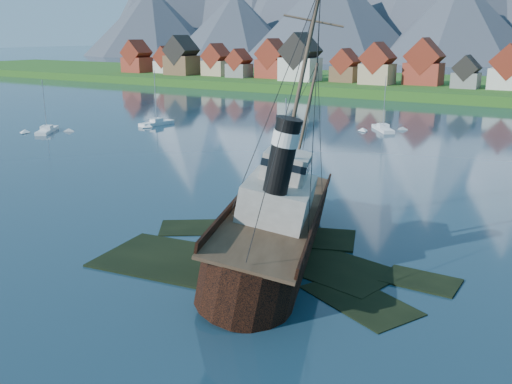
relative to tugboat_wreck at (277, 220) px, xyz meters
The scene contains 9 objects.
ground 5.72m from the tugboat_wreck, 107.23° to the right, with size 1400.00×1400.00×0.00m, color #152D3D.
shoal 4.26m from the tugboat_wreck, 81.44° to the right, with size 31.71×21.24×1.14m.
seawall 127.49m from the tugboat_wreck, 90.64° to the left, with size 600.00×2.50×2.00m, color #3F3D38.
town 151.72m from the tugboat_wreck, 103.17° to the left, with size 250.96×16.69×17.30m.
tugboat_wreck is the anchor object (origin of this frame).
sailboat_a 80.96m from the tugboat_wreck, 156.08° to the left, with size 7.19×8.83×11.23m.
sailboat_b 80.19m from the tugboat_wreck, 139.52° to the left, with size 3.38×8.86×12.53m.
sailboat_c 73.31m from the tugboat_wreck, 102.12° to the left, with size 7.29×8.69×11.77m.
sailboat_f 25.72m from the tugboat_wreck, 117.42° to the left, with size 3.58×9.96×12.09m.
Camera 1 is at (26.38, -39.23, 19.92)m, focal length 40.00 mm.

